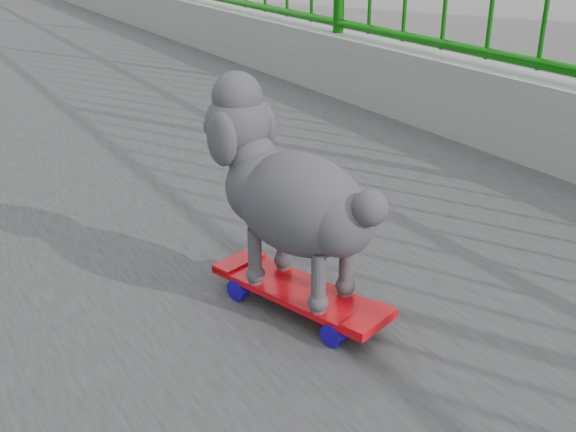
# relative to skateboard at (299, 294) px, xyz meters

# --- Properties ---
(skateboard) EXTENTS (0.25, 0.47, 0.06)m
(skateboard) POSITION_rel_skateboard_xyz_m (0.00, 0.00, 0.00)
(skateboard) COLOR red
(skateboard) RESTS_ON footbridge
(poodle) EXTENTS (0.30, 0.49, 0.42)m
(poodle) POSITION_rel_skateboard_xyz_m (-0.01, 0.03, 0.24)
(poodle) COLOR #322F35
(poodle) RESTS_ON skateboard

